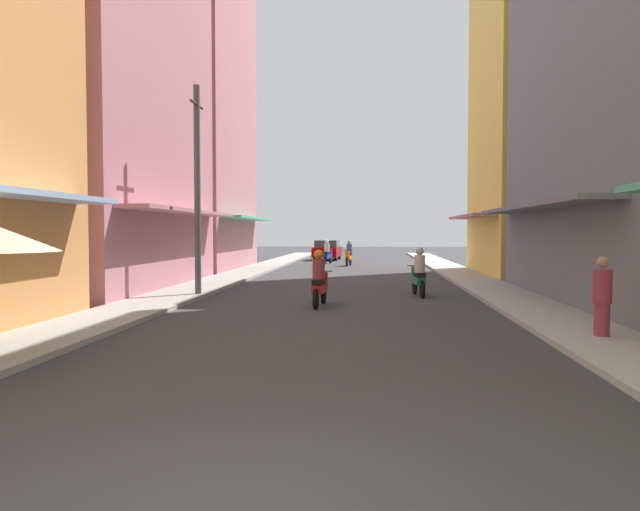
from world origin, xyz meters
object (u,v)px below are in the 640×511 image
(motorbike_blue, at_px, (328,253))
(motorbike_red, at_px, (320,281))
(motorbike_green, at_px, (419,274))
(utility_pole, at_px, (197,190))
(pedestrian_far, at_px, (602,300))
(motorbike_orange, at_px, (349,254))
(parked_car, at_px, (327,250))

(motorbike_blue, bearing_deg, motorbike_red, -86.32)
(motorbike_blue, xyz_separation_m, motorbike_red, (1.39, -21.62, 0.00))
(motorbike_green, height_order, utility_pole, utility_pole)
(motorbike_green, relative_size, utility_pole, 0.27)
(motorbike_blue, bearing_deg, pedestrian_far, -74.88)
(motorbike_orange, relative_size, pedestrian_far, 1.12)
(motorbike_red, relative_size, utility_pole, 0.27)
(motorbike_blue, distance_m, parked_car, 5.17)
(motorbike_red, bearing_deg, pedestrian_far, -39.86)
(motorbike_red, height_order, pedestrian_far, pedestrian_far)
(motorbike_orange, xyz_separation_m, motorbike_green, (2.89, -16.60, 0.00))
(parked_car, relative_size, pedestrian_far, 2.59)
(parked_car, height_order, utility_pole, utility_pole)
(motorbike_blue, height_order, parked_car, motorbike_blue)
(motorbike_blue, distance_m, motorbike_red, 21.66)
(motorbike_red, xyz_separation_m, utility_pole, (-4.02, 1.87, 2.69))
(motorbike_orange, height_order, motorbike_green, same)
(motorbike_orange, distance_m, utility_pole, 18.31)
(motorbike_red, distance_m, parked_car, 26.83)
(utility_pole, bearing_deg, motorbike_orange, 77.00)
(pedestrian_far, bearing_deg, parked_car, 103.45)
(motorbike_blue, bearing_deg, utility_pole, -97.57)
(motorbike_green, bearing_deg, motorbike_orange, 99.88)
(motorbike_red, xyz_separation_m, parked_car, (-1.80, 26.77, 0.04))
(parked_car, bearing_deg, motorbike_blue, -85.45)
(motorbike_orange, height_order, parked_car, motorbike_orange)
(pedestrian_far, bearing_deg, motorbike_red, 140.14)
(motorbike_red, bearing_deg, motorbike_blue, 93.68)
(motorbike_orange, bearing_deg, motorbike_blue, 124.61)
(pedestrian_far, xyz_separation_m, utility_pole, (-9.76, 6.67, 2.59))
(pedestrian_far, bearing_deg, motorbike_green, 109.93)
(motorbike_red, distance_m, motorbike_green, 4.15)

